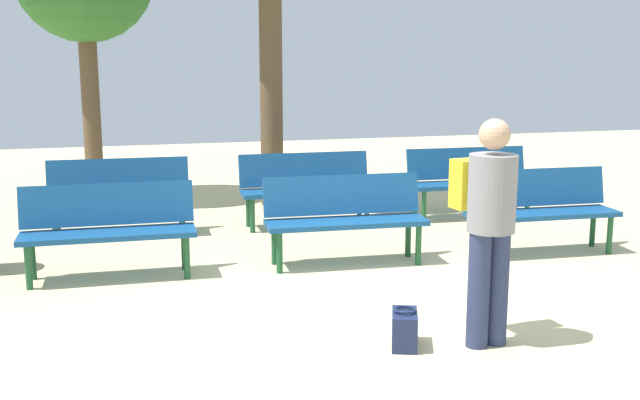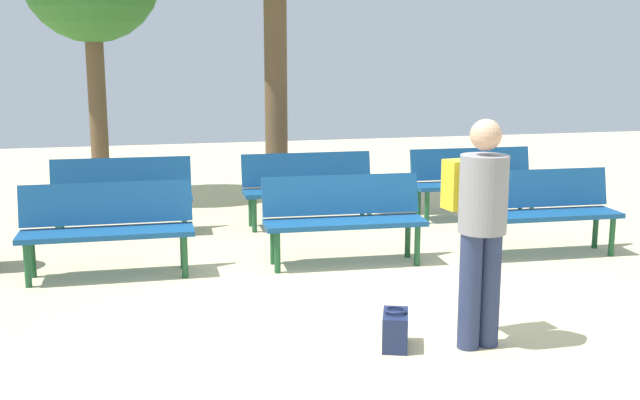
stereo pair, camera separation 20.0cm
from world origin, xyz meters
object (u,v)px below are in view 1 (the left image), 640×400
bench_r1_c1 (306,184)px  bench_r1_c2 (470,178)px  bench_r1_c0 (119,192)px  bench_r0_c0 (108,225)px  bench_r0_c1 (345,214)px  bench_r0_c2 (539,205)px  visitor_with_backpack (488,218)px  handbag (405,329)px

bench_r1_c1 → bench_r1_c2: 2.14m
bench_r1_c0 → bench_r1_c1: (2.20, -0.07, 0.00)m
bench_r1_c0 → bench_r1_c2: 4.34m
bench_r0_c0 → bench_r0_c1: 2.28m
bench_r1_c0 → bench_r1_c2: (4.34, -0.12, 0.00)m
bench_r0_c0 → bench_r0_c2: same height
bench_r0_c1 → bench_r1_c1: (0.04, 1.74, 0.00)m
visitor_with_backpack → bench_r1_c1: bearing=-93.1°
bench_r0_c2 → bench_r1_c1: 2.78m
bench_r0_c0 → bench_r1_c0: bearing=87.2°
bench_r1_c2 → bench_r0_c2: bearing=-90.8°
bench_r1_c0 → bench_r1_c2: same height
bench_r0_c2 → handbag: (-2.32, -2.14, -0.37)m
bench_r0_c0 → bench_r1_c1: (2.32, 1.64, 0.00)m
bench_r0_c1 → visitor_with_backpack: bearing=-78.6°
bench_r1_c1 → handbag: bearing=-92.5°
bench_r0_c1 → bench_r1_c1: bearing=91.6°
bench_r0_c1 → handbag: bench_r0_c1 is taller
bench_r0_c0 → bench_r1_c0: size_ratio=0.99×
bench_r0_c1 → bench_r0_c2: (2.10, -0.13, 0.00)m
bench_r0_c1 → handbag: bearing=-92.9°
bench_r0_c0 → bench_r1_c0: 1.72m
visitor_with_backpack → bench_r0_c2: bearing=-135.6°
bench_r0_c1 → bench_r1_c2: bearing=40.7°
bench_r0_c1 → bench_r1_c1: same height
bench_r0_c2 → bench_r1_c0: same height
bench_r0_c0 → visitor_with_backpack: bearing=-41.8°
bench_r1_c1 → bench_r1_c2: (2.14, -0.05, 0.00)m
bench_r0_c0 → bench_r0_c2: size_ratio=0.99×
bench_r0_c1 → bench_r1_c2: (2.18, 1.70, 0.00)m
bench_r1_c1 → bench_r0_c1: bearing=-90.0°
bench_r0_c2 → bench_r1_c2: same height
bench_r0_c2 → bench_r1_c0: 4.68m
bench_r0_c2 → handbag: size_ratio=4.46×
handbag → bench_r0_c2: bearing=42.6°
bench_r1_c0 → bench_r1_c1: size_ratio=1.00×
bench_r0_c1 → bench_r1_c0: size_ratio=1.00×
bench_r0_c1 → bench_r0_c2: same height
bench_r0_c1 → bench_r1_c2: same height
bench_r1_c1 → handbag: 4.03m
bench_r1_c0 → bench_r0_c0: bearing=-91.7°
bench_r1_c1 → bench_r0_c0: bearing=-143.4°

